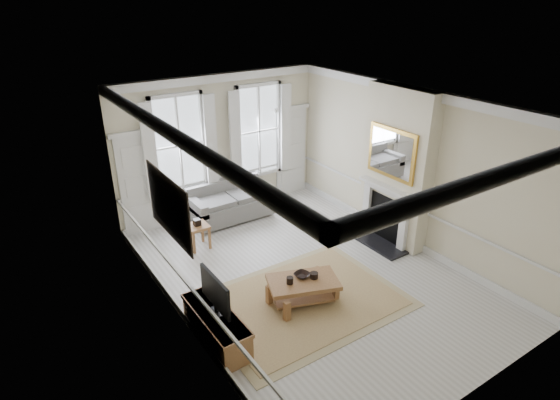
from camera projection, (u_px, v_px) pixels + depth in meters
floor at (309, 275)px, 9.20m from camera, size 7.20×7.20×0.00m
ceiling at (314, 103)px, 7.78m from camera, size 7.20×7.20×0.00m
back_wall at (220, 145)px, 11.22m from camera, size 5.20×0.00×5.20m
left_wall at (176, 235)px, 7.18m from camera, size 0.00×7.20×7.20m
right_wall at (410, 168)px, 9.80m from camera, size 0.00×7.20×7.20m
window_left at (179, 145)px, 10.56m from camera, size 1.26×0.20×2.20m
window_right at (259, 131)px, 11.62m from camera, size 1.26×0.20×2.20m
door_left at (140, 185)px, 10.38m from camera, size 0.90×0.08×2.30m
door_right at (291, 152)px, 12.45m from camera, size 0.90×0.08×2.30m
painting at (169, 207)px, 7.28m from camera, size 0.05×1.66×1.06m
chimney_breast at (397, 167)px, 9.86m from camera, size 0.35×1.70×3.38m
hearth at (375, 242)px, 10.35m from camera, size 0.55×1.50×0.05m
fireplace at (385, 211)px, 10.15m from camera, size 0.21×1.45×1.33m
mirror at (391, 153)px, 9.61m from camera, size 0.06×1.26×1.06m
sofa at (229, 204)px, 11.35m from camera, size 1.95×0.95×0.88m
side_table at (198, 230)px, 10.00m from camera, size 0.46×0.46×0.54m
rug at (303, 301)px, 8.42m from camera, size 3.50×2.60×0.02m
coffee_table at (303, 284)px, 8.27m from camera, size 1.40×1.10×0.46m
ceramic_pot_a at (290, 280)px, 8.12m from camera, size 0.12×0.12×0.12m
ceramic_pot_b at (314, 275)px, 8.28m from camera, size 0.15×0.15×0.11m
bowl at (302, 275)px, 8.32m from camera, size 0.33×0.33×0.07m
tv_stand at (216, 327)px, 7.39m from camera, size 0.48×1.50×0.53m
tv at (215, 292)px, 7.13m from camera, size 0.08×0.90×0.68m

